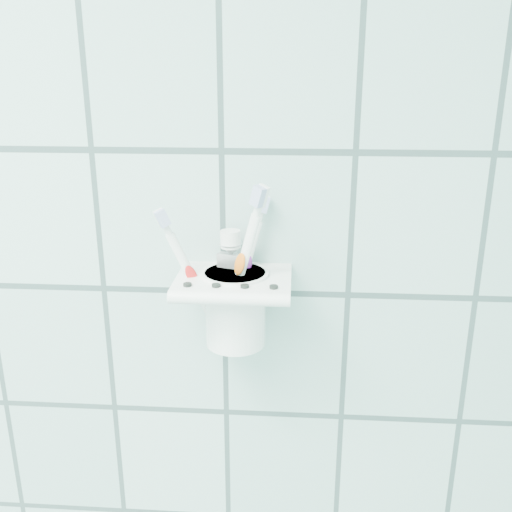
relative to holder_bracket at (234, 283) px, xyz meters
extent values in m
cube|color=white|center=(0.00, 0.04, -0.01)|extent=(0.05, 0.02, 0.04)
cube|color=white|center=(0.00, 0.00, 0.00)|extent=(0.14, 0.10, 0.02)
cylinder|color=white|center=(0.00, -0.05, 0.00)|extent=(0.14, 0.02, 0.02)
cylinder|color=black|center=(-0.05, -0.04, 0.01)|extent=(0.01, 0.01, 0.00)
cylinder|color=black|center=(-0.02, -0.04, 0.01)|extent=(0.01, 0.01, 0.00)
cylinder|color=black|center=(0.02, -0.04, 0.01)|extent=(0.01, 0.01, 0.00)
cylinder|color=black|center=(0.05, -0.04, 0.01)|extent=(0.01, 0.01, 0.00)
cylinder|color=white|center=(0.00, 0.00, -0.03)|extent=(0.07, 0.07, 0.09)
cylinder|color=white|center=(0.00, 0.00, 0.01)|extent=(0.08, 0.08, 0.01)
cylinder|color=black|center=(0.00, 0.00, 0.01)|extent=(0.07, 0.07, 0.00)
cylinder|color=white|center=(-0.02, 0.00, 0.00)|extent=(0.07, 0.03, 0.14)
cylinder|color=white|center=(-0.02, 0.00, 0.08)|extent=(0.02, 0.01, 0.02)
cube|color=silver|center=(-0.02, 0.00, 0.09)|extent=(0.02, 0.01, 0.02)
cube|color=white|center=(-0.02, 0.00, 0.09)|extent=(0.02, 0.01, 0.02)
ellipsoid|color=red|center=(-0.02, 0.00, 0.02)|extent=(0.02, 0.01, 0.03)
cylinder|color=white|center=(-0.01, 0.01, 0.00)|extent=(0.05, 0.04, 0.14)
cylinder|color=white|center=(-0.01, 0.01, 0.08)|extent=(0.01, 0.01, 0.02)
cube|color=silver|center=(-0.01, 0.00, 0.10)|extent=(0.02, 0.01, 0.02)
cube|color=white|center=(-0.01, 0.01, 0.10)|extent=(0.02, 0.01, 0.02)
ellipsoid|color=purple|center=(-0.01, 0.01, 0.02)|extent=(0.02, 0.01, 0.03)
cylinder|color=white|center=(-0.02, 0.01, 0.01)|extent=(0.06, 0.04, 0.16)
cylinder|color=white|center=(-0.02, 0.01, 0.10)|extent=(0.02, 0.02, 0.02)
cube|color=silver|center=(-0.02, 0.00, 0.12)|extent=(0.02, 0.02, 0.03)
cube|color=white|center=(-0.02, 0.01, 0.12)|extent=(0.02, 0.01, 0.03)
ellipsoid|color=orange|center=(-0.02, 0.00, 0.03)|extent=(0.02, 0.02, 0.03)
cube|color=silver|center=(0.00, 0.02, -0.02)|extent=(0.04, 0.02, 0.10)
cube|color=silver|center=(0.00, 0.02, -0.07)|extent=(0.04, 0.01, 0.01)
cone|color=silver|center=(0.00, 0.02, 0.04)|extent=(0.04, 0.04, 0.02)
cylinder|color=white|center=(0.00, 0.02, 0.05)|extent=(0.03, 0.03, 0.02)
camera|label=1|loc=(0.07, -0.63, 0.25)|focal=40.00mm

